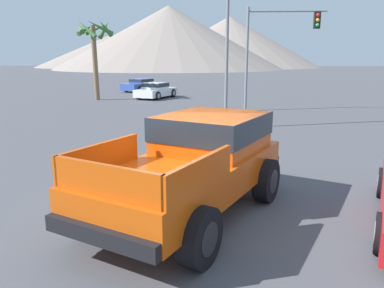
{
  "coord_description": "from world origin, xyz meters",
  "views": [
    {
      "loc": [
        0.34,
        -7.36,
        3.03
      ],
      "look_at": [
        -0.05,
        0.53,
        1.23
      ],
      "focal_mm": 35.0,
      "sensor_mm": 36.0,
      "label": 1
    }
  ],
  "objects_px": {
    "parked_car_white": "(156,90)",
    "palm_tree_tall": "(95,39)",
    "street_lamp_post": "(228,11)",
    "traffic_light_main": "(277,39)",
    "orange_pickup_truck": "(198,159)",
    "parked_car_blue": "(142,85)"
  },
  "relations": [
    {
      "from": "parked_car_white",
      "to": "palm_tree_tall",
      "type": "height_order",
      "value": "palm_tree_tall"
    },
    {
      "from": "parked_car_white",
      "to": "street_lamp_post",
      "type": "bearing_deg",
      "value": -47.39
    },
    {
      "from": "traffic_light_main",
      "to": "palm_tree_tall",
      "type": "distance_m",
      "value": 13.42
    },
    {
      "from": "traffic_light_main",
      "to": "street_lamp_post",
      "type": "bearing_deg",
      "value": -117.79
    },
    {
      "from": "street_lamp_post",
      "to": "palm_tree_tall",
      "type": "distance_m",
      "value": 14.58
    },
    {
      "from": "orange_pickup_truck",
      "to": "parked_car_white",
      "type": "bearing_deg",
      "value": 127.02
    },
    {
      "from": "traffic_light_main",
      "to": "street_lamp_post",
      "type": "height_order",
      "value": "street_lamp_post"
    },
    {
      "from": "traffic_light_main",
      "to": "parked_car_white",
      "type": "bearing_deg",
      "value": 138.74
    },
    {
      "from": "traffic_light_main",
      "to": "street_lamp_post",
      "type": "relative_size",
      "value": 0.7
    },
    {
      "from": "orange_pickup_truck",
      "to": "parked_car_blue",
      "type": "xyz_separation_m",
      "value": [
        -6.32,
        28.43,
        -0.48
      ]
    },
    {
      "from": "parked_car_blue",
      "to": "traffic_light_main",
      "type": "distance_m",
      "value": 17.2
    },
    {
      "from": "parked_car_blue",
      "to": "street_lamp_post",
      "type": "relative_size",
      "value": 0.54
    },
    {
      "from": "parked_car_blue",
      "to": "traffic_light_main",
      "type": "relative_size",
      "value": 0.76
    },
    {
      "from": "traffic_light_main",
      "to": "street_lamp_post",
      "type": "distance_m",
      "value": 6.64
    },
    {
      "from": "parked_car_white",
      "to": "traffic_light_main",
      "type": "height_order",
      "value": "traffic_light_main"
    },
    {
      "from": "orange_pickup_truck",
      "to": "parked_car_white",
      "type": "xyz_separation_m",
      "value": [
        -4.06,
        22.16,
        -0.47
      ]
    },
    {
      "from": "palm_tree_tall",
      "to": "traffic_light_main",
      "type": "bearing_deg",
      "value": -24.22
    },
    {
      "from": "parked_car_blue",
      "to": "palm_tree_tall",
      "type": "distance_m",
      "value": 8.92
    },
    {
      "from": "parked_car_blue",
      "to": "palm_tree_tall",
      "type": "relative_size",
      "value": 0.77
    },
    {
      "from": "parked_car_white",
      "to": "parked_car_blue",
      "type": "distance_m",
      "value": 6.66
    },
    {
      "from": "parked_car_white",
      "to": "street_lamp_post",
      "type": "relative_size",
      "value": 0.53
    },
    {
      "from": "street_lamp_post",
      "to": "orange_pickup_truck",
      "type": "bearing_deg",
      "value": -95.56
    }
  ]
}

